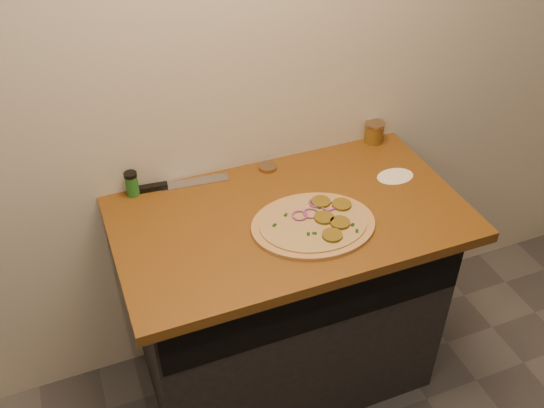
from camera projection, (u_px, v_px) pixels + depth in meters
name	position (u px, v px, depth m)	size (l,w,h in m)	color
cabinet	(285.00, 301.00, 2.38)	(1.10, 0.60, 0.86)	black
countertop	(290.00, 217.00, 2.08)	(1.20, 0.70, 0.04)	brown
pizza	(315.00, 223.00, 2.01)	(0.45, 0.45, 0.03)	tan
chefs_knife	(171.00, 185.00, 2.18)	(0.36, 0.07, 0.02)	#B7BAC1
mason_jar_lid	(268.00, 167.00, 2.27)	(0.07, 0.07, 0.01)	#987A58
salsa_jar	(374.00, 132.00, 2.40)	(0.08, 0.08, 0.09)	#9C2A0F
spice_shaker	(132.00, 184.00, 2.12)	(0.05, 0.05, 0.09)	#206723
flour_spill	(395.00, 176.00, 2.24)	(0.14, 0.14, 0.00)	silver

